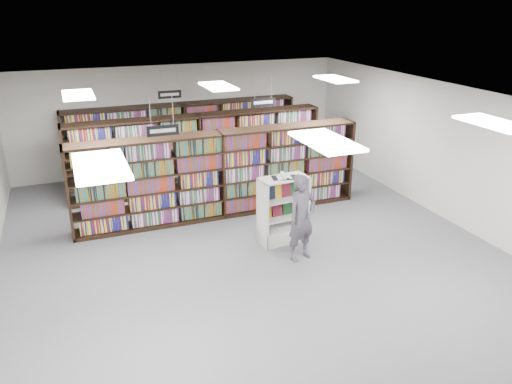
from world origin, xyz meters
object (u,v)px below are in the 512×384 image
object	(u,v)px
open_book	(284,176)
shopper	(302,218)
bookshelf_row_near	(221,175)
endcap_display	(282,219)

from	to	relation	value
open_book	shopper	distance (m)	1.05
bookshelf_row_near	open_book	world-z (taller)	bookshelf_row_near
bookshelf_row_near	shopper	distance (m)	2.83
endcap_display	open_book	distance (m)	1.01
endcap_display	shopper	world-z (taller)	shopper
bookshelf_row_near	shopper	bearing A→B (deg)	-72.66
open_book	shopper	xyz separation A→B (m)	(0.01, -0.86, -0.60)
open_book	bookshelf_row_near	bearing A→B (deg)	125.48
bookshelf_row_near	open_book	xyz separation A→B (m)	(0.83, -1.84, 0.45)
endcap_display	open_book	bearing A→B (deg)	-96.77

